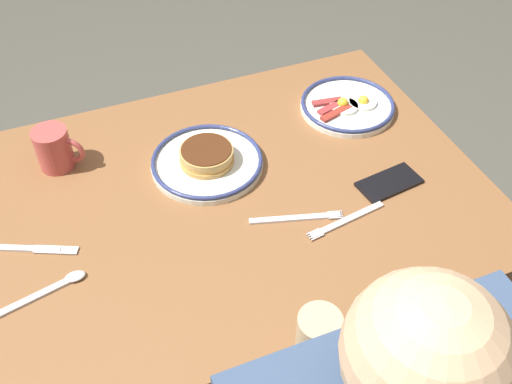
# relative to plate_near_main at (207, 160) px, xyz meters

# --- Properties ---
(ground_plane) EXTENTS (6.00, 6.00, 0.00)m
(ground_plane) POSITION_rel_plate_near_main_xyz_m (-0.02, 0.10, -0.75)
(ground_plane) COLOR #4C4A40
(dining_table) EXTENTS (1.12, 0.83, 0.73)m
(dining_table) POSITION_rel_plate_near_main_xyz_m (-0.02, 0.10, -0.16)
(dining_table) COLOR brown
(dining_table) RESTS_ON ground_plane
(plate_near_main) EXTENTS (0.26, 0.26, 0.05)m
(plate_near_main) POSITION_rel_plate_near_main_xyz_m (0.00, 0.00, 0.00)
(plate_near_main) COLOR silver
(plate_near_main) RESTS_ON dining_table
(plate_center_pancakes) EXTENTS (0.24, 0.24, 0.04)m
(plate_center_pancakes) POSITION_rel_plate_near_main_xyz_m (-0.41, -0.07, -0.00)
(plate_center_pancakes) COLOR white
(plate_center_pancakes) RESTS_ON dining_table
(coffee_mug) EXTENTS (0.11, 0.08, 0.10)m
(coffee_mug) POSITION_rel_plate_near_main_xyz_m (0.32, -0.13, 0.03)
(coffee_mug) COLOR #BF4C47
(coffee_mug) RESTS_ON dining_table
(cell_phone) EXTENTS (0.15, 0.09, 0.01)m
(cell_phone) POSITION_rel_plate_near_main_xyz_m (-0.36, 0.21, -0.01)
(cell_phone) COLOR black
(cell_phone) RESTS_ON dining_table
(fork_near) EXTENTS (0.20, 0.07, 0.01)m
(fork_near) POSITION_rel_plate_near_main_xyz_m (-0.12, 0.23, -0.01)
(fork_near) COLOR silver
(fork_near) RESTS_ON dining_table
(fork_far) EXTENTS (0.19, 0.05, 0.01)m
(fork_far) POSITION_rel_plate_near_main_xyz_m (-0.22, 0.28, -0.01)
(fork_far) COLOR silver
(fork_far) RESTS_ON dining_table
(butter_knife) EXTENTS (0.22, 0.11, 0.01)m
(butter_knife) POSITION_rel_plate_near_main_xyz_m (0.43, 0.10, -0.01)
(butter_knife) COLOR silver
(butter_knife) RESTS_ON dining_table
(tea_spoon) EXTENTS (0.20, 0.06, 0.01)m
(tea_spoon) POSITION_rel_plate_near_main_xyz_m (0.39, 0.22, -0.01)
(tea_spoon) COLOR silver
(tea_spoon) RESTS_ON dining_table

